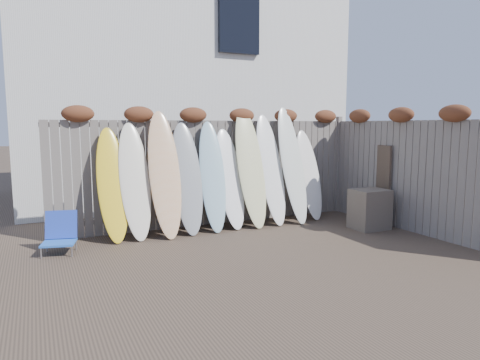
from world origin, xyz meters
name	(u,v)px	position (x,y,z in m)	size (l,w,h in m)	color
ground	(276,258)	(0.00, 0.00, 0.00)	(80.00, 80.00, 0.00)	#493A2D
back_fence	(216,163)	(0.06, 2.39, 1.18)	(6.05, 0.28, 2.24)	slate
right_fence	(415,169)	(2.99, 0.25, 1.14)	(0.28, 4.40, 2.24)	slate
house	(173,78)	(0.50, 6.50, 3.20)	(8.50, 5.50, 6.33)	silver
beach_chair	(60,234)	(-2.80, 1.66, 0.28)	(0.57, 0.59, 0.61)	blue
wooden_crate	(370,209)	(2.46, 0.77, 0.37)	(0.63, 0.53, 0.74)	#6A5550
lattice_panel	(375,183)	(3.02, 1.26, 0.77)	(0.04, 1.02, 1.53)	#3A3023
surfboard_0	(112,184)	(-1.95, 2.00, 0.94)	(0.49, 0.07, 1.96)	yellow
surfboard_1	(135,181)	(-1.58, 1.99, 0.98)	(0.51, 0.07, 2.04)	silver
surfboard_2	(165,174)	(-1.09, 1.92, 1.09)	(0.54, 0.07, 2.26)	#FBC88B
surfboard_3	(187,178)	(-0.67, 1.96, 0.99)	(0.53, 0.07, 2.05)	gray
surfboard_4	(212,176)	(-0.19, 1.96, 1.00)	(0.46, 0.07, 2.07)	#9AC2D4
surfboard_5	(230,179)	(0.17, 1.99, 0.93)	(0.51, 0.07, 1.93)	white
surfboard_6	(251,167)	(0.59, 1.96, 1.12)	(0.54, 0.07, 2.33)	beige
surfboard_7	(271,169)	(1.04, 1.97, 1.07)	(0.51, 0.07, 2.22)	white
surfboard_8	(292,165)	(1.49, 1.91, 1.14)	(0.50, 0.07, 2.38)	silver
surfboard_9	(309,175)	(1.97, 2.02, 0.91)	(0.50, 0.07, 1.89)	white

